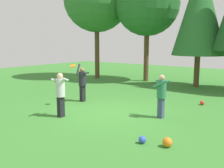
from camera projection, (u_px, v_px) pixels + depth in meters
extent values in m
plane|color=#387A2D|center=(111.00, 111.00, 10.47)|extent=(40.00, 40.00, 0.00)
cube|color=black|center=(83.00, 94.00, 12.19)|extent=(0.19, 0.22, 0.75)
cylinder|color=#23232D|center=(82.00, 79.00, 12.08)|extent=(0.34, 0.34, 0.65)
sphere|color=#8C6647|center=(82.00, 70.00, 12.01)|extent=(0.21, 0.21, 0.21)
cylinder|color=#23232D|center=(86.00, 73.00, 11.97)|extent=(0.26, 0.55, 0.12)
cylinder|color=#23232D|center=(78.00, 69.00, 12.07)|extent=(0.20, 0.38, 0.50)
cube|color=black|center=(61.00, 107.00, 9.66)|extent=(0.19, 0.22, 0.77)
cylinder|color=silver|center=(60.00, 88.00, 9.54)|extent=(0.34, 0.34, 0.67)
sphere|color=beige|center=(60.00, 76.00, 9.47)|extent=(0.22, 0.22, 0.22)
cylinder|color=silver|center=(55.00, 81.00, 9.53)|extent=(0.34, 0.52, 0.30)
cylinder|color=silver|center=(65.00, 79.00, 9.47)|extent=(0.35, 0.54, 0.22)
cube|color=#38476B|center=(161.00, 108.00, 9.54)|extent=(0.19, 0.22, 0.75)
cylinder|color=#2D7551|center=(162.00, 89.00, 9.43)|extent=(0.34, 0.34, 0.65)
sphere|color=tan|center=(162.00, 78.00, 9.36)|extent=(0.21, 0.21, 0.21)
cylinder|color=#2D7551|center=(160.00, 84.00, 9.22)|extent=(0.53, 0.18, 0.33)
cylinder|color=#2D7551|center=(163.00, 81.00, 9.56)|extent=(0.56, 0.18, 0.08)
cylinder|color=orange|center=(73.00, 66.00, 11.06)|extent=(0.27, 0.26, 0.12)
sphere|color=blue|center=(142.00, 140.00, 7.15)|extent=(0.21, 0.21, 0.21)
sphere|color=red|center=(202.00, 103.00, 11.53)|extent=(0.19, 0.19, 0.19)
sphere|color=orange|center=(167.00, 142.00, 6.90)|extent=(0.27, 0.27, 0.27)
cylinder|color=brown|center=(197.00, 58.00, 16.07)|extent=(0.34, 0.34, 3.55)
cone|color=#28662D|center=(200.00, 8.00, 15.58)|extent=(3.20, 3.20, 5.68)
cylinder|color=brown|center=(97.00, 49.00, 19.86)|extent=(0.35, 0.35, 4.46)
cylinder|color=brown|center=(146.00, 53.00, 18.34)|extent=(0.34, 0.34, 4.05)
sphere|color=#28662D|center=(147.00, 3.00, 17.80)|extent=(4.46, 4.46, 4.46)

